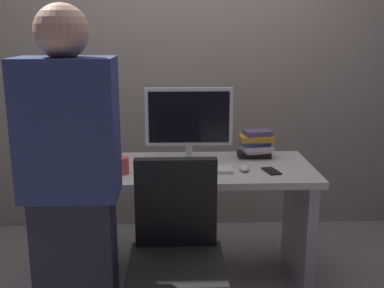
# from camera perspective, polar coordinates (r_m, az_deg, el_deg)

# --- Properties ---
(ground_plane) EXTENTS (9.00, 9.00, 0.00)m
(ground_plane) POSITION_cam_1_polar(r_m,az_deg,el_deg) (3.13, -0.03, -15.71)
(ground_plane) COLOR gray
(wall_back) EXTENTS (6.40, 0.10, 3.00)m
(wall_back) POSITION_cam_1_polar(r_m,az_deg,el_deg) (3.61, -0.56, 13.16)
(wall_back) COLOR #9E9384
(wall_back) RESTS_ON ground
(desk) EXTENTS (1.46, 0.68, 0.73)m
(desk) POSITION_cam_1_polar(r_m,az_deg,el_deg) (2.91, -0.04, -6.95)
(desk) COLOR beige
(desk) RESTS_ON ground
(office_chair) EXTENTS (0.52, 0.52, 0.94)m
(office_chair) POSITION_cam_1_polar(r_m,az_deg,el_deg) (2.31, -1.89, -15.05)
(office_chair) COLOR black
(office_chair) RESTS_ON ground
(person_at_desk) EXTENTS (0.40, 0.24, 1.64)m
(person_at_desk) POSITION_cam_1_polar(r_m,az_deg,el_deg) (2.08, -14.26, -6.31)
(person_at_desk) COLOR #262838
(person_at_desk) RESTS_ON ground
(monitor) EXTENTS (0.54, 0.14, 0.46)m
(monitor) POSITION_cam_1_polar(r_m,az_deg,el_deg) (2.91, -0.37, 2.93)
(monitor) COLOR silver
(monitor) RESTS_ON desk
(keyboard) EXTENTS (0.43, 0.13, 0.02)m
(keyboard) POSITION_cam_1_polar(r_m,az_deg,el_deg) (2.73, 0.39, -3.15)
(keyboard) COLOR white
(keyboard) RESTS_ON desk
(mouse) EXTENTS (0.06, 0.10, 0.03)m
(mouse) POSITION_cam_1_polar(r_m,az_deg,el_deg) (2.76, 6.34, -2.89)
(mouse) COLOR white
(mouse) RESTS_ON desk
(cup_near_keyboard) EXTENTS (0.06, 0.06, 0.10)m
(cup_near_keyboard) POSITION_cam_1_polar(r_m,az_deg,el_deg) (2.71, -8.28, -2.61)
(cup_near_keyboard) COLOR #D84C3F
(cup_near_keyboard) RESTS_ON desk
(cup_by_monitor) EXTENTS (0.07, 0.07, 0.10)m
(cup_by_monitor) POSITION_cam_1_polar(r_m,az_deg,el_deg) (3.03, -9.14, -0.87)
(cup_by_monitor) COLOR #D84C3F
(cup_by_monitor) RESTS_ON desk
(book_stack) EXTENTS (0.22, 0.19, 0.18)m
(book_stack) POSITION_cam_1_polar(r_m,az_deg,el_deg) (3.04, 7.74, -0.03)
(book_stack) COLOR black
(book_stack) RESTS_ON desk
(cell_phone) EXTENTS (0.10, 0.16, 0.01)m
(cell_phone) POSITION_cam_1_polar(r_m,az_deg,el_deg) (2.77, 9.56, -3.24)
(cell_phone) COLOR black
(cell_phone) RESTS_ON desk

